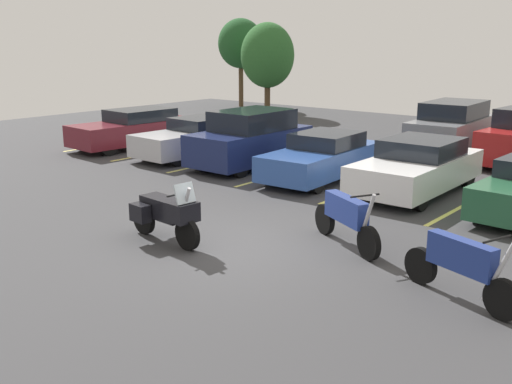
# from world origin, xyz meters

# --- Properties ---
(ground) EXTENTS (44.00, 44.00, 0.10)m
(ground) POSITION_xyz_m (0.00, 0.00, -0.05)
(ground) COLOR #38383A
(motorcycle_touring) EXTENTS (2.09, 0.99, 1.34)m
(motorcycle_touring) POSITION_xyz_m (-1.16, -0.73, 0.63)
(motorcycle_touring) COLOR black
(motorcycle_touring) RESTS_ON ground
(motorcycle_second) EXTENTS (2.16, 0.90, 1.27)m
(motorcycle_second) POSITION_xyz_m (4.50, 0.34, 0.59)
(motorcycle_second) COLOR black
(motorcycle_second) RESTS_ON ground
(motorcycle_third) EXTENTS (2.13, 1.19, 1.30)m
(motorcycle_third) POSITION_xyz_m (1.76, 1.40, 0.60)
(motorcycle_third) COLOR black
(motorcycle_third) RESTS_ON ground
(parking_stripes) EXTENTS (20.04, 4.71, 0.01)m
(parking_stripes) POSITION_xyz_m (-1.84, 6.04, 0.00)
(parking_stripes) COLOR #EAE066
(parking_stripes) RESTS_ON ground
(car_maroon) EXTENTS (2.12, 4.96, 1.45)m
(car_maroon) POSITION_xyz_m (-10.53, 6.04, 0.72)
(car_maroon) COLOR maroon
(car_maroon) RESTS_ON ground
(car_silver) EXTENTS (1.96, 4.88, 1.37)m
(car_silver) POSITION_xyz_m (-7.33, 6.34, 0.67)
(car_silver) COLOR #B7B7BC
(car_silver) RESTS_ON ground
(car_navy) EXTENTS (1.98, 4.38, 1.82)m
(car_navy) POSITION_xyz_m (-4.81, 6.19, 0.88)
(car_navy) COLOR navy
(car_navy) RESTS_ON ground
(car_blue) EXTENTS (2.04, 4.60, 1.36)m
(car_blue) POSITION_xyz_m (-1.95, 6.11, 0.66)
(car_blue) COLOR #2D519E
(car_blue) RESTS_ON ground
(car_white) EXTENTS (2.00, 4.71, 1.45)m
(car_white) POSITION_xyz_m (0.91, 6.41, 0.71)
(car_white) COLOR white
(car_white) RESTS_ON ground
(car_far_grey) EXTENTS (2.13, 4.61, 1.86)m
(car_far_grey) POSITION_xyz_m (-0.75, 12.71, 0.91)
(car_far_grey) COLOR slate
(car_far_grey) RESTS_ON ground
(tree_far_right) EXTENTS (2.91, 2.91, 4.95)m
(tree_far_right) POSITION_xyz_m (-13.20, 17.46, 3.19)
(tree_far_right) COLOR #4C3823
(tree_far_right) RESTS_ON ground
(tree_left) EXTENTS (2.75, 2.75, 5.29)m
(tree_left) POSITION_xyz_m (-16.93, 19.51, 3.78)
(tree_left) COLOR #4C3823
(tree_left) RESTS_ON ground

